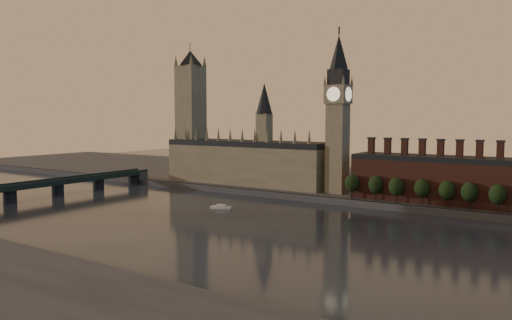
{
  "coord_description": "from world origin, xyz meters",
  "views": [
    {
      "loc": [
        146.11,
        -188.26,
        53.6
      ],
      "look_at": [
        -16.95,
        55.0,
        28.27
      ],
      "focal_mm": 35.0,
      "sensor_mm": 36.0,
      "label": 1
    }
  ],
  "objects_px": {
    "westminster_bridge": "(31,188)",
    "river_boat": "(221,207)",
    "victoria_tower": "(191,110)",
    "big_ben": "(338,112)"
  },
  "relations": [
    {
      "from": "victoria_tower",
      "to": "westminster_bridge",
      "type": "height_order",
      "value": "victoria_tower"
    },
    {
      "from": "victoria_tower",
      "to": "river_boat",
      "type": "distance_m",
      "value": 129.98
    },
    {
      "from": "westminster_bridge",
      "to": "river_boat",
      "type": "distance_m",
      "value": 130.95
    },
    {
      "from": "victoria_tower",
      "to": "big_ben",
      "type": "bearing_deg",
      "value": -2.2
    },
    {
      "from": "big_ben",
      "to": "river_boat",
      "type": "relative_size",
      "value": 8.04
    },
    {
      "from": "westminster_bridge",
      "to": "river_boat",
      "type": "relative_size",
      "value": 15.03
    },
    {
      "from": "victoria_tower",
      "to": "westminster_bridge",
      "type": "bearing_deg",
      "value": -106.56
    },
    {
      "from": "victoria_tower",
      "to": "river_boat",
      "type": "relative_size",
      "value": 8.12
    },
    {
      "from": "victoria_tower",
      "to": "big_ben",
      "type": "relative_size",
      "value": 1.01
    },
    {
      "from": "big_ben",
      "to": "westminster_bridge",
      "type": "height_order",
      "value": "big_ben"
    }
  ]
}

